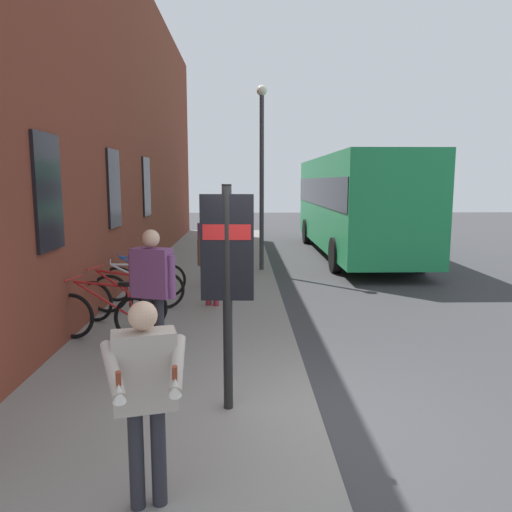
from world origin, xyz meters
The scene contains 14 objects.
ground centered at (6.00, -1.00, 0.00)m, with size 60.00×60.00×0.00m, color #38383A.
sidewalk_pavement centered at (8.00, 1.75, 0.06)m, with size 24.00×3.50×0.12m, color gray.
station_facade centered at (8.99, 3.80, 4.01)m, with size 22.00×0.65×8.03m.
bicycle_mid_rack centered at (2.52, 2.94, 0.51)m, with size 0.55×1.74×0.97m.
bicycle_nearest_sign centered at (3.41, 2.89, 0.51)m, with size 0.71×1.69×0.97m.
bicycle_by_door centered at (4.31, 2.79, 0.51)m, with size 0.61×1.73×0.97m.
bicycle_end_of_row centered at (5.22, 2.86, 0.51)m, with size 0.67×1.71×0.97m.
transit_info_sign centered at (0.17, 0.97, 1.72)m, with size 0.11×0.55×2.40m.
city_bus centered at (12.15, -3.00, 1.92)m, with size 10.51×2.69×3.35m.
pedestrian_by_facade centered at (4.67, 1.42, 1.10)m, with size 0.39×0.57×1.61m.
pedestrian_crossing_street centered at (1.67, 2.04, 1.22)m, with size 0.40×0.65×1.80m.
pedestrian_near_bus centered at (6.60, 1.61, 1.16)m, with size 0.49×0.54×1.70m.
tourist_with_hotdogs centered at (-1.48, 1.52, 1.10)m, with size 0.63×0.62×1.58m.
street_lamp centered at (8.68, 0.30, 3.07)m, with size 0.28×0.28×4.94m.
Camera 1 is at (-4.91, 0.81, 2.55)m, focal length 34.85 mm.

